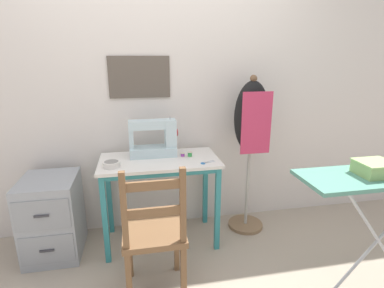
% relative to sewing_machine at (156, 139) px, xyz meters
% --- Properties ---
extents(ground_plane, '(14.00, 14.00, 0.00)m').
position_rel_sewing_machine_xyz_m(ground_plane, '(0.02, -0.34, -0.89)').
color(ground_plane, tan).
extents(wall_back, '(10.00, 0.07, 2.55)m').
position_rel_sewing_machine_xyz_m(wall_back, '(0.02, 0.23, 0.38)').
color(wall_back, silver).
rests_on(wall_back, ground_plane).
extents(sewing_table, '(0.96, 0.51, 0.75)m').
position_rel_sewing_machine_xyz_m(sewing_table, '(0.02, -0.10, -0.25)').
color(sewing_table, silver).
rests_on(sewing_table, ground_plane).
extents(sewing_machine, '(0.40, 0.16, 0.33)m').
position_rel_sewing_machine_xyz_m(sewing_machine, '(0.00, 0.00, 0.00)').
color(sewing_machine, silver).
rests_on(sewing_machine, sewing_table).
extents(fabric_bowl, '(0.13, 0.13, 0.04)m').
position_rel_sewing_machine_xyz_m(fabric_bowl, '(-0.35, -0.20, -0.12)').
color(fabric_bowl, silver).
rests_on(fabric_bowl, sewing_table).
extents(scissors, '(0.13, 0.08, 0.01)m').
position_rel_sewing_machine_xyz_m(scissors, '(0.36, -0.25, -0.14)').
color(scissors, silver).
rests_on(scissors, sewing_table).
extents(thread_spool_near_machine, '(0.04, 0.04, 0.03)m').
position_rel_sewing_machine_xyz_m(thread_spool_near_machine, '(0.21, -0.07, -0.13)').
color(thread_spool_near_machine, purple).
rests_on(thread_spool_near_machine, sewing_table).
extents(thread_spool_mid_table, '(0.04, 0.04, 0.04)m').
position_rel_sewing_machine_xyz_m(thread_spool_mid_table, '(0.27, -0.08, -0.12)').
color(thread_spool_mid_table, green).
rests_on(thread_spool_mid_table, sewing_table).
extents(wooden_chair, '(0.40, 0.38, 0.94)m').
position_rel_sewing_machine_xyz_m(wooden_chair, '(-0.08, -0.69, -0.44)').
color(wooden_chair, brown).
rests_on(wooden_chair, ground_plane).
extents(filing_cabinet, '(0.41, 0.49, 0.65)m').
position_rel_sewing_machine_xyz_m(filing_cabinet, '(-0.84, -0.10, -0.57)').
color(filing_cabinet, '#93999E').
rests_on(filing_cabinet, ground_plane).
extents(dress_form, '(0.32, 0.32, 1.40)m').
position_rel_sewing_machine_xyz_m(dress_form, '(0.82, -0.03, 0.08)').
color(dress_form, '#846647').
rests_on(dress_form, ground_plane).
extents(storage_box, '(0.20, 0.18, 0.08)m').
position_rel_sewing_machine_xyz_m(storage_box, '(1.19, -1.00, 0.04)').
color(storage_box, '#8EB266').
rests_on(storage_box, ironing_board).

